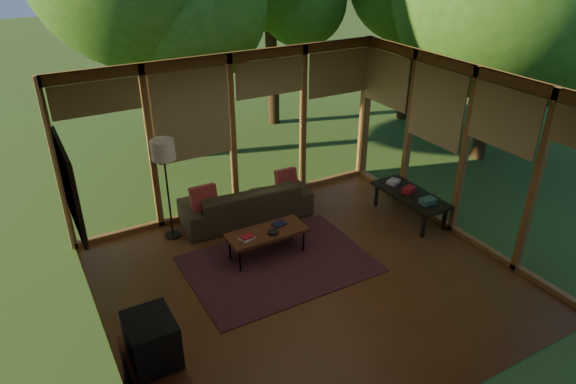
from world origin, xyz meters
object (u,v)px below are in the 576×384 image
sofa (246,202)px  media_cabinet (157,381)px  television (152,340)px  coffee_table (267,233)px  floor_lamp (163,156)px  side_console (410,196)px

sofa → media_cabinet: (-2.44, -3.02, -0.01)m
television → coffee_table: bearing=39.9°
sofa → coffee_table: sofa is taller
sofa → floor_lamp: 1.68m
media_cabinet → floor_lamp: (1.16, 3.09, 1.11)m
coffee_table → sofa: bearing=80.0°
television → coffee_table: television is taller
coffee_table → television: bearing=-140.1°
floor_lamp → side_console: 4.09m
television → coffee_table: (2.21, 1.85, -0.46)m
floor_lamp → coffee_table: size_ratio=1.38×
television → sofa: bearing=51.3°
sofa → side_console: bearing=155.6°
media_cabinet → television: (0.02, 0.00, 0.55)m
media_cabinet → television: television is taller
television → side_console: (4.85, 1.69, -0.44)m
side_console → floor_lamp: bearing=159.3°
floor_lamp → side_console: floor_lamp is taller
floor_lamp → coffee_table: 1.93m
floor_lamp → television: bearing=-110.3°
sofa → side_console: sofa is taller
floor_lamp → coffee_table: (1.07, -1.24, -1.01)m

